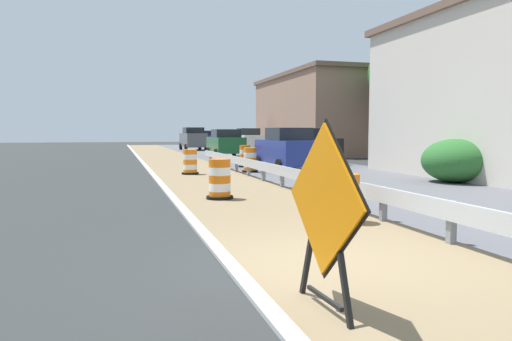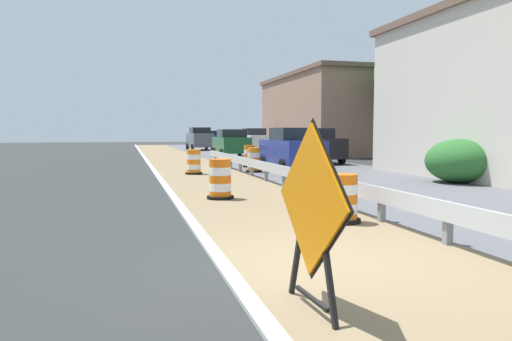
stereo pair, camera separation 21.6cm
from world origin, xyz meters
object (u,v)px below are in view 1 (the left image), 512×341
(traffic_barrel_mid, at_px, (250,161))
(car_lead_far_lane, at_px, (287,149))
(car_lead_near_lane, at_px, (226,143))
(car_mid_far_lane, at_px, (311,145))
(warning_sign_diamond, at_px, (324,207))
(utility_pole_near, at_px, (456,57))
(car_trailing_near_lane, at_px, (208,138))
(traffic_barrel_farther, at_px, (245,157))
(car_trailing_far_lane, at_px, (193,139))
(traffic_barrel_nearest, at_px, (345,201))
(traffic_barrel_close, at_px, (220,181))
(car_distant_a, at_px, (249,141))
(traffic_barrel_far, at_px, (190,163))

(traffic_barrel_mid, height_order, car_lead_far_lane, car_lead_far_lane)
(car_lead_near_lane, xyz_separation_m, car_mid_far_lane, (3.37, -7.57, 0.01))
(warning_sign_diamond, relative_size, utility_pole_near, 0.21)
(car_trailing_near_lane, height_order, car_lead_far_lane, car_lead_far_lane)
(traffic_barrel_farther, relative_size, car_lead_near_lane, 0.25)
(car_trailing_far_lane, bearing_deg, warning_sign_diamond, 170.70)
(traffic_barrel_nearest, distance_m, car_mid_far_lane, 18.35)
(traffic_barrel_close, xyz_separation_m, car_trailing_far_lane, (4.58, 34.06, 0.62))
(traffic_barrel_mid, height_order, car_distant_a, car_distant_a)
(car_mid_far_lane, height_order, car_trailing_far_lane, car_trailing_far_lane)
(car_lead_far_lane, relative_size, car_trailing_far_lane, 0.99)
(traffic_barrel_far, bearing_deg, car_trailing_near_lane, 78.35)
(traffic_barrel_nearest, distance_m, car_trailing_near_lane, 49.79)
(traffic_barrel_close, height_order, car_mid_far_lane, car_mid_far_lane)
(traffic_barrel_farther, bearing_deg, traffic_barrel_far, -134.60)
(traffic_barrel_nearest, relative_size, car_lead_far_lane, 0.22)
(warning_sign_diamond, distance_m, car_trailing_far_lane, 42.50)
(traffic_barrel_nearest, relative_size, traffic_barrel_far, 0.92)
(car_mid_far_lane, relative_size, utility_pole_near, 0.51)
(traffic_barrel_mid, xyz_separation_m, traffic_barrel_far, (-2.73, -0.35, -0.02))
(traffic_barrel_far, xyz_separation_m, utility_pole_near, (10.64, -3.10, 4.42))
(traffic_barrel_mid, distance_m, traffic_barrel_farther, 3.04)
(car_mid_far_lane, bearing_deg, car_lead_far_lane, -34.20)
(car_lead_far_lane, bearing_deg, car_distant_a, -10.38)
(warning_sign_diamond, height_order, car_lead_near_lane, car_lead_near_lane)
(car_lead_near_lane, distance_m, utility_pole_near, 17.85)
(car_trailing_near_lane, relative_size, car_trailing_far_lane, 1.06)
(warning_sign_diamond, bearing_deg, traffic_barrel_close, -98.03)
(traffic_barrel_far, xyz_separation_m, car_lead_near_lane, (4.50, 13.20, 0.51))
(warning_sign_diamond, relative_size, car_lead_near_lane, 0.44)
(traffic_barrel_close, distance_m, traffic_barrel_far, 7.60)
(traffic_barrel_mid, distance_m, car_lead_near_lane, 12.98)
(traffic_barrel_close, bearing_deg, car_mid_far_lane, 58.18)
(car_trailing_near_lane, distance_m, car_distant_a, 19.12)
(warning_sign_diamond, bearing_deg, car_trailing_near_lane, -102.74)
(traffic_barrel_close, bearing_deg, traffic_barrel_farther, 71.64)
(car_mid_far_lane, bearing_deg, traffic_barrel_close, -32.87)
(utility_pole_near, bearing_deg, traffic_barrel_farther, 138.83)
(traffic_barrel_mid, height_order, utility_pole_near, utility_pole_near)
(car_distant_a, bearing_deg, car_trailing_near_lane, -179.07)
(car_trailing_near_lane, relative_size, car_mid_far_lane, 1.00)
(traffic_barrel_far, distance_m, utility_pole_near, 11.93)
(warning_sign_diamond, relative_size, traffic_barrel_nearest, 2.01)
(car_mid_far_lane, bearing_deg, warning_sign_diamond, -23.59)
(car_mid_far_lane, distance_m, car_trailing_far_lane, 21.14)
(car_trailing_near_lane, relative_size, car_distant_a, 1.12)
(car_lead_near_lane, height_order, car_lead_far_lane, car_lead_far_lane)
(traffic_barrel_nearest, distance_m, traffic_barrel_farther, 14.98)
(car_lead_far_lane, bearing_deg, car_trailing_far_lane, 0.28)
(car_lead_near_lane, bearing_deg, traffic_barrel_far, 161.28)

